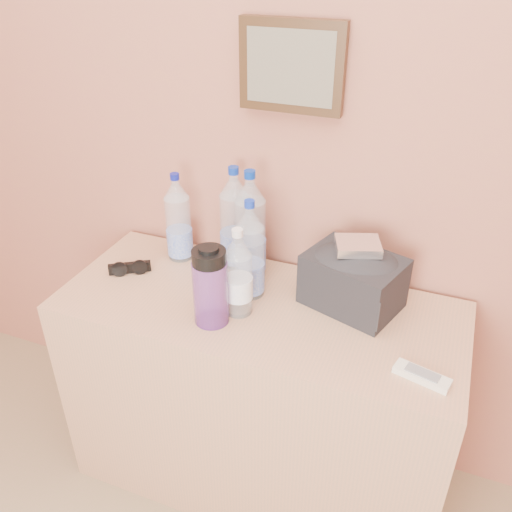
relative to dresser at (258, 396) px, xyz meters
The scene contains 12 objects.
picture_frame 1.05m from the dresser, 90.00° to the left, with size 0.30×0.03×0.25m, color #382311, non-canonical shape.
dresser is the anchor object (origin of this frame).
pet_large_a 0.64m from the dresser, 154.81° to the left, with size 0.08×0.08×0.30m.
pet_large_b 0.57m from the dresser, 119.32° to the left, with size 0.10×0.10×0.36m.
pet_large_c 0.59m from the dresser, 129.17° to the left, with size 0.09×0.09×0.34m.
pet_large_d 0.52m from the dresser, 132.82° to the left, with size 0.09×0.09×0.31m.
pet_small 0.50m from the dresser, 130.13° to the right, with size 0.08×0.08×0.27m.
nalgene_bottle 0.52m from the dresser, 129.20° to the right, with size 0.10×0.10×0.24m.
sunglasses 0.60m from the dresser, behind, with size 0.14×0.05×0.03m, color black, non-canonical shape.
ac_remote 0.64m from the dresser, 15.80° to the right, with size 0.14×0.04×0.02m, color white.
toiletry_bag 0.55m from the dresser, 22.84° to the left, with size 0.27×0.19×0.18m, color black, non-canonical shape.
foil_packet 0.64m from the dresser, 24.78° to the left, with size 0.12×0.10×0.03m, color white.
Camera 1 is at (0.35, 0.51, 1.72)m, focal length 38.00 mm.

